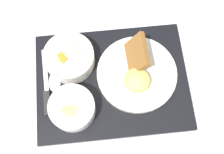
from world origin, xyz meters
TOP-DOWN VIEW (x-y plane):
  - ground_plane at (0.00, 0.00)m, footprint 4.00×4.00m
  - serving_tray at (0.00, 0.00)m, footprint 0.45×0.36m
  - bowl_salad at (-0.12, 0.05)m, footprint 0.13×0.13m
  - bowl_soup at (-0.10, -0.09)m, footprint 0.12×0.12m
  - plate_main at (0.06, 0.02)m, footprint 0.21×0.21m
  - knife at (-0.17, -0.05)m, footprint 0.05×0.19m
  - spoon at (-0.15, -0.04)m, footprint 0.04×0.14m

SIDE VIEW (x-z plane):
  - ground_plane at x=0.00m, z-range 0.00..0.00m
  - serving_tray at x=0.00m, z-range 0.00..0.02m
  - spoon at x=-0.15m, z-range 0.02..0.03m
  - knife at x=-0.17m, z-range 0.02..0.03m
  - plate_main at x=0.06m, z-range -0.01..0.08m
  - bowl_salad at x=-0.12m, z-range 0.02..0.07m
  - bowl_soup at x=-0.10m, z-range 0.02..0.07m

